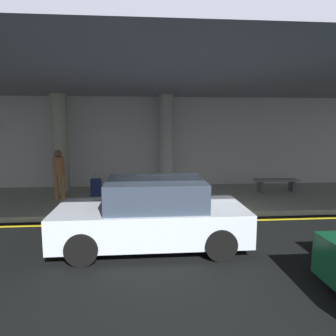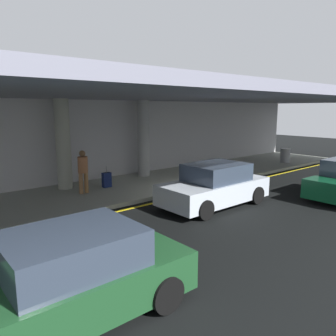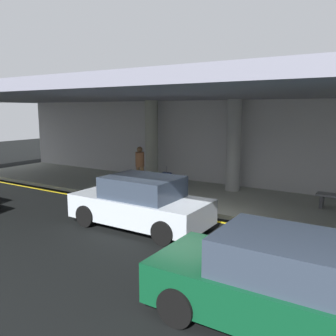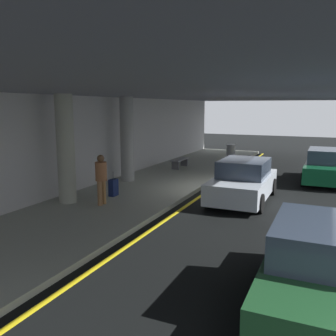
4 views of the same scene
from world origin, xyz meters
TOP-DOWN VIEW (x-y plane):
  - ground_plane at (0.00, 0.00)m, footprint 60.00×60.00m
  - sidewalk at (0.00, 3.10)m, footprint 26.00×4.20m
  - lane_stripe_yellow at (0.00, 0.68)m, footprint 26.00×0.14m
  - support_column_far_left at (-4.00, 4.36)m, footprint 0.59×0.59m
  - support_column_left_mid at (0.00, 4.36)m, footprint 0.59×0.59m
  - ceiling_overhang at (0.00, 2.60)m, footprint 28.00×13.20m
  - terminal_back_wall at (0.00, 5.35)m, footprint 26.00×0.30m
  - car_silver at (-0.72, -0.92)m, footprint 4.10×1.92m
  - traveler_with_luggage at (-3.77, 3.12)m, footprint 0.38×0.38m
  - suitcase_upright_primary at (-2.59, 3.43)m, footprint 0.36×0.22m
  - bench_metal at (4.12, 3.56)m, footprint 1.60×0.50m

SIDE VIEW (x-z plane):
  - ground_plane at x=0.00m, z-range 0.00..0.00m
  - lane_stripe_yellow at x=0.00m, z-range 0.00..0.01m
  - sidewalk at x=0.00m, z-range 0.00..0.15m
  - suitcase_upright_primary at x=-2.59m, z-range 0.01..0.91m
  - bench_metal at x=4.12m, z-range 0.26..0.74m
  - car_silver at x=-0.72m, z-range -0.04..1.46m
  - traveler_with_luggage at x=-3.77m, z-range 0.27..1.95m
  - terminal_back_wall at x=0.00m, z-range 0.00..3.80m
  - support_column_far_left at x=-4.00m, z-range 0.15..3.80m
  - support_column_left_mid at x=0.00m, z-range 0.15..3.80m
  - ceiling_overhang at x=0.00m, z-range 3.80..4.10m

